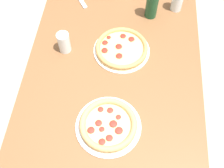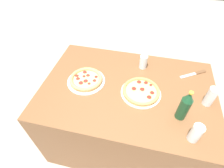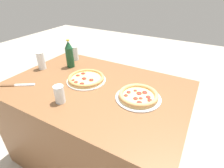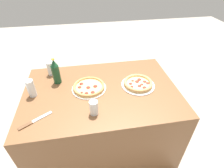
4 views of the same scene
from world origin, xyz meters
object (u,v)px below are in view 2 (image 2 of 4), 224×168
Objects in this scene: pizza_salami at (141,91)px; glass_cola at (196,133)px; pizza_margherita at (86,80)px; glass_lemonade at (210,97)px; glass_water at (143,63)px; knife at (194,74)px; beer_bottle at (185,106)px.

glass_cola is (-0.33, 0.28, 0.04)m from pizza_salami.
pizza_salami is at bearing 176.74° from pizza_margherita.
glass_lemonade reaches higher than pizza_salami.
pizza_margherita is 1.98× the size of glass_lemonade.
glass_lemonade is at bearing 178.99° from pizza_margherita.
glass_water is at bearing -86.33° from pizza_salami.
pizza_salami is 2.56× the size of glass_water.
pizza_margherita is at bearing -22.05° from glass_cola.
pizza_margherita is 0.86m from glass_lemonade.
glass_lemonade is at bearing -178.89° from pizza_salami.
knife is at bearing -79.31° from glass_lemonade.
glass_cola is at bearing 157.95° from pizza_margherita.
knife is at bearing -106.28° from beer_bottle.
pizza_salami is 0.31m from beer_bottle.
glass_lemonade reaches higher than knife.
pizza_margherita is 0.42m from pizza_salami.
beer_bottle is (-0.68, 0.16, 0.09)m from pizza_margherita.
glass_cola is at bearing 114.96° from beer_bottle.
beer_bottle is at bearing 73.72° from knife.
glass_water is 0.51m from beer_bottle.
pizza_salami is at bearing 36.99° from knife.
glass_lemonade is 0.30m from knife.
pizza_salami is 0.29m from glass_water.
pizza_salami is at bearing -27.73° from beer_bottle.
glass_cola is 0.88× the size of glass_lemonade.
pizza_salami is at bearing -40.26° from glass_cola.
pizza_salami is 1.21× the size of beer_bottle.
glass_water is 0.77× the size of glass_lemonade.
glass_lemonade reaches higher than pizza_margherita.
beer_bottle is at bearing -65.04° from glass_cola.
glass_water is at bearing -30.90° from glass_lemonade.
glass_water is (0.02, -0.29, 0.03)m from pizza_salami.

